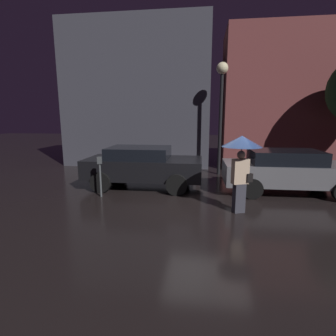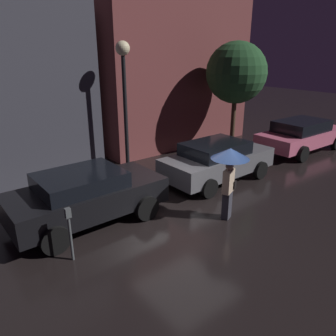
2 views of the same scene
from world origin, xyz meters
name	(u,v)px [view 2 (image 2 of 2)]	position (x,y,z in m)	size (l,w,h in m)	color
ground_plane	(188,217)	(0.00, 0.00, 0.00)	(60.00, 60.00, 0.00)	black
building_facade_right	(171,74)	(4.63, 6.50, 3.30)	(7.65, 3.00, 6.59)	brown
parked_car_black	(86,195)	(-2.29, 1.52, 0.78)	(4.10, 2.05, 1.43)	black
parked_car_grey	(217,160)	(2.62, 1.41, 0.75)	(4.23, 1.95, 1.41)	slate
parked_car_pink	(302,135)	(8.25, 1.49, 0.76)	(4.71, 2.04, 1.42)	#DB6684
pedestrian_with_umbrella	(230,164)	(0.79, -0.70, 1.59)	(1.01, 1.01, 2.02)	#383842
parking_meter	(70,229)	(-3.33, 0.13, 0.79)	(0.12, 0.10, 1.28)	#4C5154
street_lamp_near	(124,79)	(0.54, 4.00, 3.46)	(0.49, 0.49, 4.68)	black
street_tree	(236,73)	(5.71, 3.41, 3.46)	(2.57, 2.57, 4.75)	#473323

